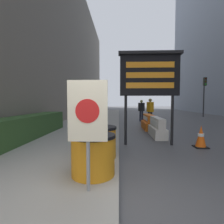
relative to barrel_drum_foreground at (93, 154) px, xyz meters
name	(u,v)px	position (x,y,z in m)	size (l,w,h in m)	color
ground_plane	(119,209)	(0.50, -0.84, -0.55)	(120.00, 120.00, 0.00)	#474749
building_left_facade	(56,21)	(-3.89, 8.96, 6.63)	(0.40, 50.40, 14.36)	gray
hedge_strip	(26,127)	(-3.09, 3.27, 0.04)	(0.90, 5.97, 0.87)	#335628
barrel_drum_foreground	(93,154)	(0.00, 0.00, 0.00)	(0.87, 0.87, 0.79)	orange
barrel_drum_middle	(99,142)	(0.00, 1.07, 0.00)	(0.87, 0.87, 0.79)	orange
warning_sign	(87,117)	(0.02, -0.63, 0.77)	(0.62, 0.08, 1.74)	gray
message_board	(149,76)	(1.58, 3.00, 1.95)	(2.20, 0.36, 3.31)	black
jersey_barrier_white	(157,128)	(2.21, 4.57, -0.16)	(0.52, 1.84, 0.86)	silver
jersey_barrier_orange_near	(149,123)	(2.21, 6.77, -0.18)	(0.65, 1.94, 0.84)	orange
traffic_cone_near	(201,137)	(3.30, 2.71, -0.17)	(0.43, 0.43, 0.76)	black
traffic_light_near_curb	(125,84)	(1.02, 11.31, 2.50)	(0.28, 0.44, 4.22)	#2D2D30
traffic_light_far_side	(204,89)	(9.29, 15.13, 2.40)	(0.28, 0.44, 4.07)	#2D2D30
pedestrian_worker	(141,109)	(2.30, 10.81, 0.48)	(0.53, 0.47, 1.73)	#23283D
pedestrian_passerby	(150,109)	(2.65, 8.88, 0.52)	(0.44, 0.54, 1.80)	#333338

